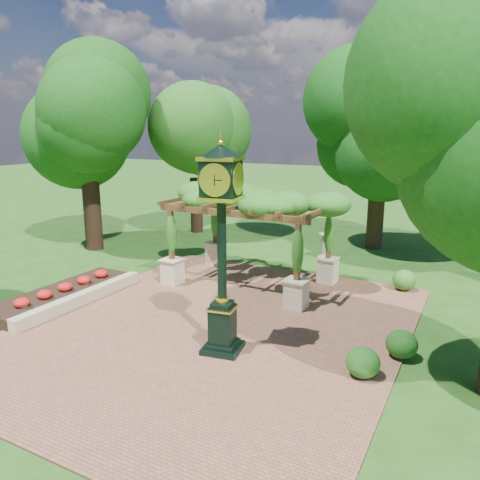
% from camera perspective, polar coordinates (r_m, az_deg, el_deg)
% --- Properties ---
extents(ground, '(120.00, 120.00, 0.00)m').
position_cam_1_polar(ground, '(12.60, -5.45, -12.14)').
color(ground, '#1E4714').
rests_on(ground, ground).
extents(brick_plaza, '(10.00, 12.00, 0.04)m').
position_cam_1_polar(brick_plaza, '(13.36, -3.06, -10.47)').
color(brick_plaza, brown).
rests_on(brick_plaza, ground).
extents(border_wall, '(0.35, 5.00, 0.40)m').
position_cam_1_polar(border_wall, '(15.68, -18.74, -6.80)').
color(border_wall, '#C6B793').
rests_on(border_wall, ground).
extents(flower_bed, '(1.50, 5.00, 0.36)m').
position_cam_1_polar(flower_bed, '(16.32, -20.93, -6.26)').
color(flower_bed, red).
rests_on(flower_bed, ground).
extents(pedestal_clock, '(1.17, 1.17, 5.14)m').
position_cam_1_polar(pedestal_clock, '(10.96, -2.26, 1.03)').
color(pedestal_clock, black).
rests_on(pedestal_clock, brick_plaza).
extents(pergola, '(5.63, 3.64, 3.48)m').
position_cam_1_polar(pergola, '(16.21, 1.31, 4.28)').
color(pergola, beige).
rests_on(pergola, brick_plaza).
extents(sundial, '(0.73, 0.73, 1.13)m').
position_cam_1_polar(sundial, '(20.19, 10.35, -0.97)').
color(sundial, gray).
rests_on(sundial, ground).
extents(shrub_front, '(0.91, 0.91, 0.68)m').
position_cam_1_polar(shrub_front, '(11.03, 14.75, -14.24)').
color(shrub_front, '#225C1A').
rests_on(shrub_front, brick_plaza).
extents(shrub_mid, '(0.92, 0.92, 0.68)m').
position_cam_1_polar(shrub_mid, '(12.13, 19.11, -11.92)').
color(shrub_mid, '#1A4814').
rests_on(shrub_mid, brick_plaza).
extents(shrub_back, '(0.84, 0.84, 0.71)m').
position_cam_1_polar(shrub_back, '(16.98, 19.38, -4.62)').
color(shrub_back, '#2F651D').
rests_on(shrub_back, brick_plaza).
extents(tree_west_near, '(4.66, 4.66, 9.28)m').
position_cam_1_polar(tree_west_near, '(22.15, -18.41, 15.13)').
color(tree_west_near, black).
rests_on(tree_west_near, ground).
extents(tree_west_far, '(4.16, 4.16, 7.52)m').
position_cam_1_polar(tree_west_far, '(24.90, -5.51, 12.70)').
color(tree_west_far, black).
rests_on(tree_west_far, ground).
extents(tree_north, '(4.58, 4.58, 8.26)m').
position_cam_1_polar(tree_north, '(22.19, 16.89, 13.43)').
color(tree_north, '#372716').
rests_on(tree_north, ground).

